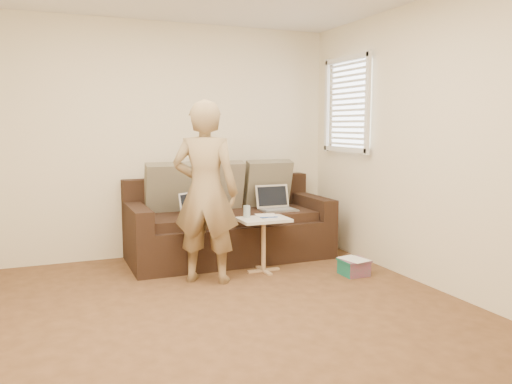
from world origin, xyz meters
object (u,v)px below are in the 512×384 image
at_px(person, 206,192).
at_px(laptop_white, 199,215).
at_px(sofa, 230,221).
at_px(drinking_glass, 247,211).
at_px(side_table, 264,245).
at_px(striped_box, 354,267).
at_px(laptop_silver, 278,211).

bearing_deg(person, laptop_white, -70.26).
bearing_deg(sofa, person, -124.08).
bearing_deg(drinking_glass, sofa, 90.28).
xyz_separation_m(laptop_white, person, (-0.13, -0.67, 0.33)).
xyz_separation_m(person, side_table, (0.63, 0.10, -0.58)).
xyz_separation_m(laptop_white, drinking_glass, (0.36, -0.46, 0.09)).
height_order(person, drinking_glass, person).
distance_m(side_table, striped_box, 0.92).
xyz_separation_m(laptop_white, striped_box, (1.28, -1.03, -0.44)).
relative_size(laptop_silver, side_table, 0.73).
relative_size(laptop_silver, striped_box, 1.54).
xyz_separation_m(sofa, striped_box, (0.92, -1.08, -0.34)).
relative_size(laptop_white, side_table, 0.61).
bearing_deg(person, side_table, -140.27).
height_order(person, side_table, person).
relative_size(person, side_table, 3.12).
xyz_separation_m(drinking_glass, striped_box, (0.91, -0.57, -0.53)).
xyz_separation_m(laptop_silver, drinking_glass, (-0.53, -0.40, 0.09)).
xyz_separation_m(laptop_white, side_table, (0.50, -0.57, -0.25)).
height_order(laptop_silver, side_table, laptop_silver).
bearing_deg(person, drinking_glass, -126.11).
distance_m(laptop_silver, person, 1.24).
height_order(sofa, drinking_glass, sofa).
bearing_deg(laptop_silver, laptop_white, 177.93).
distance_m(sofa, drinking_glass, 0.55).
bearing_deg(side_table, sofa, 102.64).
distance_m(laptop_white, striped_box, 1.70).
height_order(laptop_white, drinking_glass, drinking_glass).
distance_m(person, drinking_glass, 0.59).
bearing_deg(laptop_white, striped_box, -68.34).
bearing_deg(side_table, drinking_glass, 141.10).
xyz_separation_m(sofa, laptop_white, (-0.36, -0.06, 0.10)).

